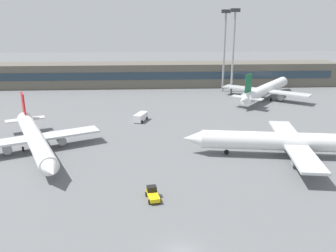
# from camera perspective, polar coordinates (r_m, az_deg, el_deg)

# --- Properties ---
(ground_plane) EXTENTS (400.00, 400.00, 0.00)m
(ground_plane) POSITION_cam_1_polar(r_m,az_deg,el_deg) (78.54, -0.48, -2.10)
(ground_plane) COLOR slate
(terminal_building) EXTENTS (140.27, 12.13, 9.00)m
(terminal_building) POSITION_cam_1_polar(r_m,az_deg,el_deg) (138.19, -1.72, 8.39)
(terminal_building) COLOR #5B564C
(terminal_building) RESTS_ON ground_plane
(airplane_near) EXTENTS (40.62, 28.56, 10.06)m
(airplane_near) POSITION_cam_1_polar(r_m,az_deg,el_deg) (71.66, 18.93, -2.44)
(airplane_near) COLOR white
(airplane_near) RESTS_ON ground_plane
(airplane_mid) EXTENTS (25.63, 35.52, 9.39)m
(airplane_mid) POSITION_cam_1_polar(r_m,az_deg,el_deg) (74.91, -20.91, -1.96)
(airplane_mid) COLOR white
(airplane_mid) RESTS_ON ground_plane
(airplane_far) EXTENTS (28.79, 34.45, 10.26)m
(airplane_far) POSITION_cam_1_polar(r_m,az_deg,el_deg) (121.13, 15.79, 5.79)
(airplane_far) COLOR white
(airplane_far) RESTS_ON ground_plane
(baggage_tug_yellow) EXTENTS (2.37, 3.82, 1.75)m
(baggage_tug_yellow) POSITION_cam_1_polar(r_m,az_deg,el_deg) (53.52, -2.53, -11.02)
(baggage_tug_yellow) COLOR yellow
(baggage_tug_yellow) RESTS_ON ground_plane
(service_van_white) EXTENTS (3.77, 5.57, 2.08)m
(service_van_white) POSITION_cam_1_polar(r_m,az_deg,el_deg) (91.69, -4.49, 1.47)
(service_van_white) COLOR white
(service_van_white) RESTS_ON ground_plane
(floodlight_tower_west) EXTENTS (3.20, 0.80, 28.56)m
(floodlight_tower_west) POSITION_cam_1_polar(r_m,az_deg,el_deg) (127.77, 9.21, 12.79)
(floodlight_tower_west) COLOR gray
(floodlight_tower_west) RESTS_ON ground_plane
(floodlight_tower_east) EXTENTS (3.20, 0.80, 28.87)m
(floodlight_tower_east) POSITION_cam_1_polar(r_m,az_deg,el_deg) (124.57, 10.65, 12.68)
(floodlight_tower_east) COLOR gray
(floodlight_tower_east) RESTS_ON ground_plane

